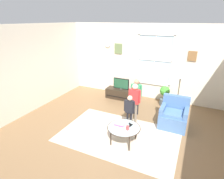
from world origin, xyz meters
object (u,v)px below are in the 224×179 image
(coffee_table, at_px, (124,128))
(television, at_px, (121,84))
(floor_lamp, at_px, (180,79))
(armchair, at_px, (174,116))
(person_green_shirt, at_px, (136,93))
(tv_stand, at_px, (121,94))
(person_black_shirt, at_px, (129,109))
(book_stack, at_px, (119,124))
(cup, at_px, (128,128))
(person_red_shirt, at_px, (135,99))
(remote_near_cup, at_px, (130,124))
(remote_near_books, at_px, (131,125))
(potted_plant_by_window, at_px, (164,95))

(coffee_table, bearing_deg, television, 113.95)
(television, height_order, floor_lamp, floor_lamp)
(armchair, relative_size, person_green_shirt, 0.72)
(tv_stand, height_order, floor_lamp, floor_lamp)
(television, xyz_separation_m, armchair, (2.16, -1.18, -0.30))
(coffee_table, bearing_deg, person_black_shirt, 98.07)
(book_stack, bearing_deg, armchair, 47.87)
(tv_stand, xyz_separation_m, cup, (1.25, -2.59, 0.30))
(person_red_shirt, xyz_separation_m, floor_lamp, (1.13, 0.78, 0.55))
(tv_stand, relative_size, person_green_shirt, 0.98)
(book_stack, bearing_deg, television, 111.59)
(coffee_table, xyz_separation_m, person_green_shirt, (-0.20, 1.57, 0.34))
(remote_near_cup, distance_m, person_black_shirt, 0.54)
(coffee_table, distance_m, remote_near_books, 0.19)
(cup, relative_size, remote_near_cup, 0.76)
(coffee_table, xyz_separation_m, person_black_shirt, (-0.09, 0.64, 0.23))
(tv_stand, xyz_separation_m, remote_near_cup, (1.22, -2.36, 0.26))
(television, distance_m, floor_lamp, 2.36)
(armchair, height_order, coffee_table, armchair)
(cup, height_order, floor_lamp, floor_lamp)
(armchair, xyz_separation_m, potted_plant_by_window, (-0.51, 1.31, 0.09))
(television, height_order, person_black_shirt, person_black_shirt)
(floor_lamp, bearing_deg, book_stack, -123.02)
(remote_near_cup, xyz_separation_m, person_red_shirt, (-0.20, 0.91, 0.32))
(remote_near_books, relative_size, person_black_shirt, 0.13)
(remote_near_cup, relative_size, person_green_shirt, 0.12)
(potted_plant_by_window, xyz_separation_m, floor_lamp, (0.51, -0.80, 0.91))
(armchair, xyz_separation_m, cup, (-0.91, -1.41, 0.17))
(coffee_table, xyz_separation_m, book_stack, (-0.14, 0.05, 0.05))
(book_stack, height_order, person_green_shirt, person_green_shirt)
(remote_near_cup, relative_size, potted_plant_by_window, 0.19)
(tv_stand, bearing_deg, cup, -64.35)
(potted_plant_by_window, distance_m, floor_lamp, 1.32)
(book_stack, height_order, potted_plant_by_window, potted_plant_by_window)
(person_red_shirt, bearing_deg, remote_near_books, -76.48)
(armchair, distance_m, person_green_shirt, 1.33)
(tv_stand, relative_size, potted_plant_by_window, 1.62)
(person_black_shirt, distance_m, person_green_shirt, 0.94)
(tv_stand, height_order, remote_near_books, remote_near_books)
(floor_lamp, bearing_deg, cup, -115.38)
(book_stack, bearing_deg, potted_plant_by_window, 75.79)
(tv_stand, relative_size, cup, 11.08)
(armchair, distance_m, remote_near_books, 1.52)
(television, xyz_separation_m, cup, (1.25, -2.59, -0.13))
(armchair, xyz_separation_m, coffee_table, (-1.03, -1.35, 0.09))
(book_stack, distance_m, remote_near_cup, 0.27)
(armchair, xyz_separation_m, book_stack, (-1.17, -1.30, 0.14))
(cup, height_order, person_red_shirt, person_red_shirt)
(remote_near_books, bearing_deg, floor_lamp, 62.33)
(remote_near_books, xyz_separation_m, person_red_shirt, (-0.23, 0.94, 0.32))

